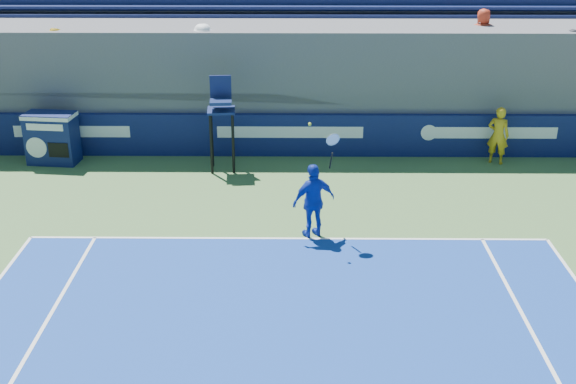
{
  "coord_description": "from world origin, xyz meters",
  "views": [
    {
      "loc": [
        0.13,
        -1.84,
        6.85
      ],
      "look_at": [
        0.0,
        11.5,
        1.25
      ],
      "focal_mm": 45.0,
      "sensor_mm": 36.0,
      "label": 1
    }
  ],
  "objects_px": {
    "umpire_chair": "(221,114)",
    "tennis_player": "(314,201)",
    "match_clock": "(52,137)",
    "ball_person": "(498,135)"
  },
  "relations": [
    {
      "from": "umpire_chair",
      "to": "tennis_player",
      "type": "bearing_deg",
      "value": -60.0
    },
    {
      "from": "match_clock",
      "to": "tennis_player",
      "type": "height_order",
      "value": "tennis_player"
    },
    {
      "from": "umpire_chair",
      "to": "match_clock",
      "type": "bearing_deg",
      "value": 174.42
    },
    {
      "from": "ball_person",
      "to": "match_clock",
      "type": "bearing_deg",
      "value": 24.98
    },
    {
      "from": "ball_person",
      "to": "match_clock",
      "type": "relative_size",
      "value": 1.12
    },
    {
      "from": "match_clock",
      "to": "umpire_chair",
      "type": "relative_size",
      "value": 0.56
    },
    {
      "from": "umpire_chair",
      "to": "tennis_player",
      "type": "xyz_separation_m",
      "value": [
        2.3,
        -3.98,
        -0.7
      ]
    },
    {
      "from": "umpire_chair",
      "to": "tennis_player",
      "type": "relative_size",
      "value": 0.96
    },
    {
      "from": "match_clock",
      "to": "umpire_chair",
      "type": "bearing_deg",
      "value": -5.58
    },
    {
      "from": "ball_person",
      "to": "tennis_player",
      "type": "xyz_separation_m",
      "value": [
        -5.03,
        -4.52,
        0.04
      ]
    }
  ]
}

